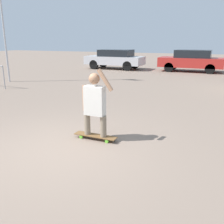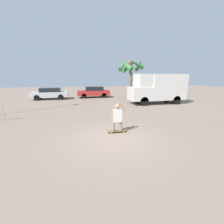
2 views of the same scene
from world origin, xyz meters
name	(u,v)px [view 2 (image 2 of 2)]	position (x,y,z in m)	size (l,w,h in m)	color
ground_plane	(113,139)	(0.00, 0.00, 0.00)	(80.00, 80.00, 0.00)	gray
skateboard	(117,131)	(0.42, 0.77, 0.08)	(1.01, 0.23, 0.10)	brown
person_skateboarder	(117,116)	(0.42, 0.77, 0.89)	(0.74, 0.24, 1.51)	gray
camper_van	(158,88)	(7.01, 8.28, 1.70)	(5.97, 2.07, 3.12)	black
parked_car_red	(94,92)	(0.80, 14.80, 0.80)	(4.39, 1.77, 1.52)	black
parked_car_silver	(50,93)	(-4.87, 14.28, 0.79)	(4.47, 1.89, 1.48)	black
palm_tree_near_van	(131,67)	(6.16, 14.71, 4.18)	(3.58, 3.70, 5.40)	brown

